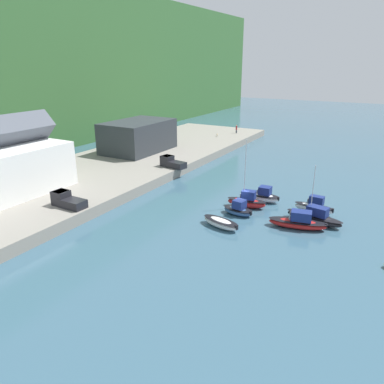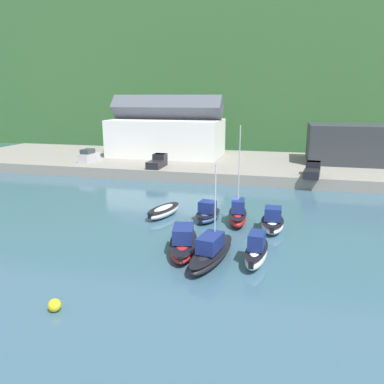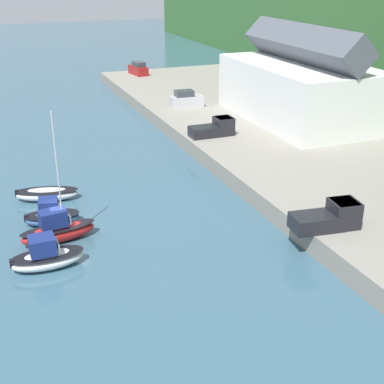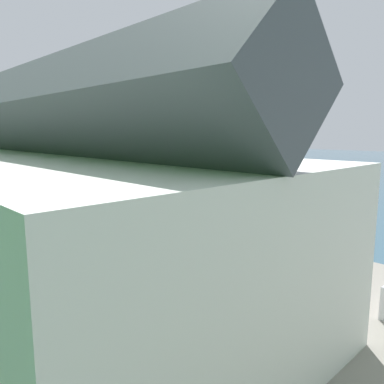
% 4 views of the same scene
% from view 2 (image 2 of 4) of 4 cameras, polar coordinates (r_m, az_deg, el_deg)
% --- Properties ---
extents(ground_plane, '(320.00, 320.00, 0.00)m').
position_cam_2_polar(ground_plane, '(38.68, 5.39, -4.16)').
color(ground_plane, '#385B70').
extents(hillside_backdrop, '(240.00, 71.37, 36.99)m').
position_cam_2_polar(hillside_backdrop, '(121.67, 11.98, 17.05)').
color(hillside_backdrop, '#386633').
rests_on(hillside_backdrop, ground_plane).
extents(quay_promenade, '(108.08, 24.27, 1.58)m').
position_cam_2_polar(quay_promenade, '(64.62, 9.06, 3.99)').
color(quay_promenade, gray).
rests_on(quay_promenade, ground_plane).
extents(harbor_clubhouse, '(20.32, 11.52, 10.94)m').
position_cam_2_polar(harbor_clubhouse, '(69.88, -3.85, 8.81)').
color(harbor_clubhouse, white).
rests_on(harbor_clubhouse, quay_promenade).
extents(yacht_club_building, '(15.01, 9.69, 6.23)m').
position_cam_2_polar(yacht_club_building, '(67.16, 23.67, 6.73)').
color(yacht_club_building, '#2D3338').
rests_on(yacht_club_building, quay_promenade).
extents(moored_boat_0, '(3.20, 5.58, 1.05)m').
position_cam_2_polar(moored_boat_0, '(39.40, -4.36, -2.92)').
color(moored_boat_0, silver).
rests_on(moored_boat_0, ground_plane).
extents(moored_boat_1, '(2.74, 4.44, 2.09)m').
position_cam_2_polar(moored_boat_1, '(37.90, 2.41, -3.33)').
color(moored_boat_1, '#33568E').
rests_on(moored_boat_1, ground_plane).
extents(moored_boat_2, '(2.39, 5.64, 9.61)m').
position_cam_2_polar(moored_boat_2, '(37.39, 6.98, -3.37)').
color(moored_boat_2, red).
rests_on(moored_boat_2, ground_plane).
extents(moored_boat_3, '(2.18, 4.85, 2.30)m').
position_cam_2_polar(moored_boat_3, '(36.01, 12.16, -4.47)').
color(moored_boat_3, white).
rests_on(moored_boat_3, ground_plane).
extents(moored_boat_4, '(3.54, 7.32, 2.25)m').
position_cam_2_polar(moored_boat_4, '(30.54, -1.31, -7.66)').
color(moored_boat_4, red).
rests_on(moored_boat_4, ground_plane).
extents(moored_boat_5, '(3.25, 7.54, 7.48)m').
position_cam_2_polar(moored_boat_5, '(28.75, 3.00, -9.10)').
color(moored_boat_5, black).
rests_on(moored_boat_5, ground_plane).
extents(moored_boat_6, '(1.93, 5.37, 2.46)m').
position_cam_2_polar(moored_boat_6, '(29.04, 9.81, -8.89)').
color(moored_boat_6, white).
rests_on(moored_boat_6, ground_plane).
extents(parked_car_0, '(2.04, 4.30, 2.16)m').
position_cam_2_polar(parked_car_0, '(65.25, -15.46, 5.28)').
color(parked_car_0, '#B7B7BC').
rests_on(parked_car_0, quay_promenade).
extents(pickup_truck_0, '(2.56, 4.94, 1.90)m').
position_cam_2_polar(pickup_truck_0, '(54.06, 17.89, 3.18)').
color(pickup_truck_0, black).
rests_on(pickup_truck_0, quay_promenade).
extents(pickup_truck_1, '(2.04, 4.75, 1.90)m').
position_cam_2_polar(pickup_truck_1, '(58.56, -5.21, 4.64)').
color(pickup_truck_1, black).
rests_on(pickup_truck_1, quay_promenade).
extents(mooring_buoy_0, '(0.77, 0.77, 0.77)m').
position_cam_2_polar(mooring_buoy_0, '(24.28, -20.21, -15.89)').
color(mooring_buoy_0, yellow).
rests_on(mooring_buoy_0, ground_plane).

